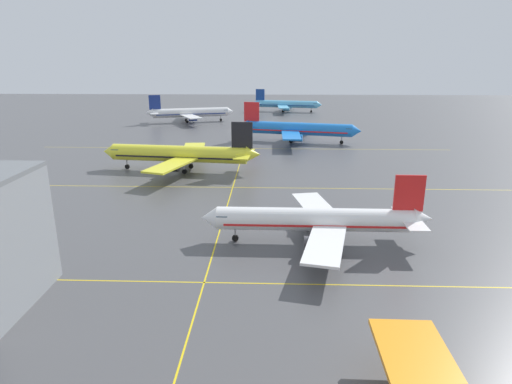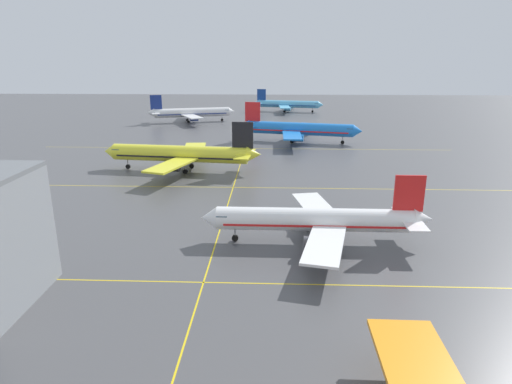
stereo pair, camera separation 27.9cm
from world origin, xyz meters
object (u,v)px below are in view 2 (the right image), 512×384
object	(u,v)px
airliner_second_row	(317,220)
airliner_third_row	(182,154)
airliner_distant_taxiway	(288,104)
airliner_far_left_stand	(298,129)
airliner_far_right_stand	(191,113)

from	to	relation	value
airliner_second_row	airliner_third_row	distance (m)	48.49
airliner_second_row	airliner_third_row	bearing A→B (deg)	124.21
airliner_third_row	airliner_distant_taxiway	bearing A→B (deg)	76.38
airliner_far_left_stand	airliner_distant_taxiway	size ratio (longest dim) A/B	1.14
airliner_third_row	airliner_far_right_stand	bearing A→B (deg)	98.78
airliner_distant_taxiway	airliner_far_left_stand	bearing A→B (deg)	-89.25
airliner_second_row	airliner_third_row	xyz separation A→B (m)	(-27.26, 40.10, 0.51)
airliner_second_row	airliner_distant_taxiway	xyz separation A→B (m)	(0.37, 154.17, 0.08)
airliner_far_right_stand	airliner_distant_taxiway	size ratio (longest dim) A/B	1.04
airliner_second_row	airliner_far_left_stand	size ratio (longest dim) A/B	0.86
airliner_second_row	airliner_distant_taxiway	distance (m)	154.17
airliner_third_row	airliner_far_left_stand	xyz separation A→B (m)	(28.64, 36.94, 0.07)
airliner_second_row	airliner_far_left_stand	distance (m)	77.05
airliner_third_row	airliner_far_left_stand	bearing A→B (deg)	52.21
airliner_far_right_stand	airliner_distant_taxiway	xyz separation A→B (m)	(39.73, 35.79, -0.20)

